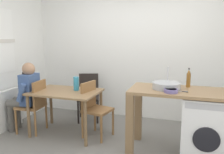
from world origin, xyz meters
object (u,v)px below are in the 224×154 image
Objects in this scene: chair_person_seat at (35,103)px; chair_opposite at (94,106)px; mixing_bowl at (171,91)px; dining_table at (66,97)px; vase at (76,84)px; seated_person at (26,93)px; chair_spare_by_wall at (89,94)px; bottle_tall_green at (189,79)px; washing_machine at (205,127)px.

chair_opposite is (1.02, 0.16, 0.00)m from chair_person_seat.
mixing_bowl is (1.23, -0.40, 0.44)m from chair_opposite.
mixing_bowl reaches higher than chair_opposite.
vase is at bearing 33.69° from dining_table.
chair_person_seat is at bearing -170.19° from dining_table.
chair_person_seat is 0.23m from seated_person.
chair_spare_by_wall is at bearing 84.40° from dining_table.
chair_opposite is at bearing 100.49° from chair_spare_by_wall.
chair_spare_by_wall is 5.07× the size of mixing_bowl.
chair_person_seat is at bearing -90.00° from seated_person.
mixing_bowl reaches higher than chair_person_seat.
chair_opposite is at bearing 7.83° from dining_table.
chair_opposite is 3.30× the size of bottle_tall_green.
vase is (0.86, 0.21, 0.18)m from seated_person.
washing_machine is (2.70, -0.04, -0.08)m from chair_person_seat.
vase reaches higher than washing_machine.
bottle_tall_green reaches higher than vase.
bottle_tall_green is at bearing -0.72° from vase.
dining_table is at bearing -70.07° from chair_opposite.
washing_machine is at bearing -94.92° from seated_person.
mixing_bowl is at bearing -11.01° from dining_table.
seated_person is 2.44m from mixing_bowl.
chair_spare_by_wall is at bearing 159.39° from bottle_tall_green.
chair_spare_by_wall is (-0.40, 0.70, 0.00)m from chair_opposite.
chair_spare_by_wall is at bearing 156.52° from washing_machine.
bottle_tall_green is 0.47m from mixing_bowl.
seated_person is (-0.16, -0.01, 0.16)m from chair_person_seat.
mixing_bowl is at bearing -117.19° from bottle_tall_green.
washing_machine is at bearing -95.21° from chair_person_seat.
chair_spare_by_wall is at bearing -46.09° from seated_person.
seated_person is at bearing -171.42° from dining_table.
mixing_bowl is (-0.21, -0.41, -0.10)m from bottle_tall_green.
chair_opposite is 5.07× the size of mixing_bowl.
chair_spare_by_wall is 1.19m from seated_person.
mixing_bowl is (-0.45, -0.20, 0.52)m from washing_machine.
washing_machine is 0.71m from mixing_bowl.
bottle_tall_green is at bearing 62.81° from mixing_bowl.
washing_machine is at bearing 23.67° from mixing_bowl.
vase is at bearing 173.34° from washing_machine.
chair_opposite is at bearing 173.22° from washing_machine.
chair_person_seat is at bearing -164.39° from vase.
seated_person reaches higher than washing_machine.
washing_machine is 2.07m from vase.
chair_opposite is 1.21m from seated_person.
seated_person reaches higher than bottle_tall_green.
vase reaches higher than chair_person_seat.
seated_person reaches higher than chair_person_seat.
seated_person is 1.40× the size of washing_machine.
mixing_bowl is at bearing 84.18° from chair_opposite.
mixing_bowl is (2.41, -0.23, 0.28)m from seated_person.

